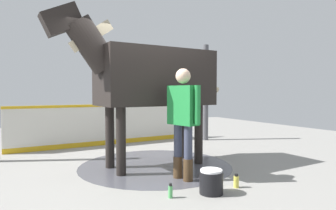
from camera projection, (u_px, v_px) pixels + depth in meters
The scene contains 9 objects.
ground_plane at pixel (141, 169), 5.19m from camera, with size 16.00×16.00×0.02m, color gray.
wet_patch at pixel (156, 165), 5.41m from camera, with size 2.81×2.81×0.00m, color #4C4C54.
barrier_wall at pixel (110, 126), 7.58m from camera, with size 4.93×0.20×1.05m.
roof_post_far at pixel (206, 93), 8.25m from camera, with size 0.16×0.16×2.70m, color #4C4C51.
horse at pixel (149, 77), 5.28m from camera, with size 3.44×1.06×2.75m.
handler at pixel (183, 115), 4.50m from camera, with size 0.33×0.67×1.73m.
wash_bucket at pixel (211, 182), 3.90m from camera, with size 0.32×0.32×0.33m.
bottle_shampoo at pixel (236, 181), 4.15m from camera, with size 0.08×0.08×0.20m.
bottle_spray at pixel (170, 191), 3.74m from camera, with size 0.06×0.06×0.19m.
Camera 1 is at (2.04, 4.73, 1.36)m, focal length 31.13 mm.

